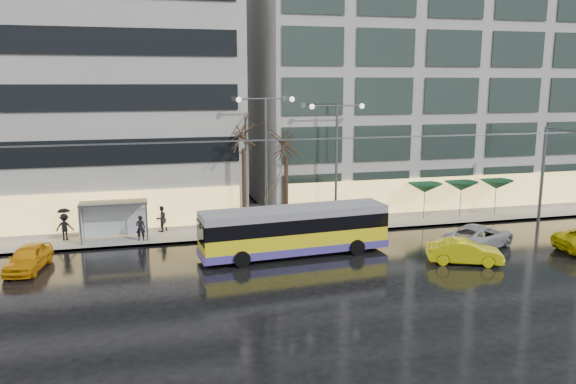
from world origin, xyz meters
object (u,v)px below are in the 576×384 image
object	(u,v)px
bus_shelter	(108,212)
street_lamp_near	(266,145)
taxi_a	(28,258)
trolleybus	(295,232)

from	to	relation	value
bus_shelter	street_lamp_near	size ratio (longest dim) A/B	0.47
taxi_a	street_lamp_near	bearing A→B (deg)	28.18
street_lamp_near	taxi_a	world-z (taller)	street_lamp_near
bus_shelter	street_lamp_near	xyz separation A→B (m)	(10.38, 0.11, 4.03)
bus_shelter	street_lamp_near	world-z (taller)	street_lamp_near
trolleybus	street_lamp_near	size ratio (longest dim) A/B	1.26
trolleybus	street_lamp_near	distance (m)	7.36
street_lamp_near	taxi_a	xyz separation A→B (m)	(-14.34, -4.84, -5.29)
street_lamp_near	trolleybus	bearing A→B (deg)	-85.11
taxi_a	bus_shelter	bearing A→B (deg)	59.58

